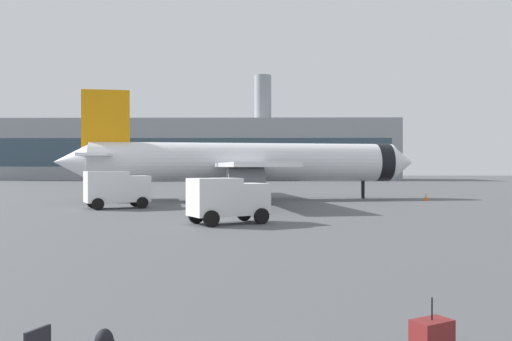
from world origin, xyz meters
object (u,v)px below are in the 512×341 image
at_px(airplane_at_gate, 245,163).
at_px(safety_cone_near, 205,195).
at_px(rolling_suitcase, 432,341).
at_px(service_truck, 116,188).
at_px(safety_cone_mid, 195,194).
at_px(safety_cone_far, 426,197).
at_px(cargo_van, 228,198).

xyz_separation_m(airplane_at_gate, safety_cone_near, (-4.15, 1.84, -3.25)).
distance_m(airplane_at_gate, rolling_suitcase, 43.65).
relative_size(service_truck, safety_cone_mid, 6.75).
bearing_deg(airplane_at_gate, safety_cone_far, -3.97).
relative_size(airplane_at_gate, safety_cone_near, 42.89).
xyz_separation_m(cargo_van, safety_cone_near, (-3.94, 23.96, -1.04)).
bearing_deg(rolling_suitcase, service_truck, 113.66).
height_order(service_truck, rolling_suitcase, service_truck).
height_order(safety_cone_near, rolling_suitcase, rolling_suitcase).
bearing_deg(airplane_at_gate, service_truck, -131.47).
relative_size(safety_cone_mid, safety_cone_far, 1.05).
xyz_separation_m(airplane_at_gate, cargo_van, (-0.21, -22.12, -2.21)).
bearing_deg(service_truck, airplane_at_gate, 48.53).
bearing_deg(safety_cone_near, safety_cone_far, -8.04).
distance_m(safety_cone_far, rolling_suitcase, 44.02).
distance_m(airplane_at_gate, safety_cone_far, 17.75).
xyz_separation_m(safety_cone_far, rolling_suitcase, (-12.87, -42.09, 0.02)).
relative_size(airplane_at_gate, service_truck, 6.76).
bearing_deg(safety_cone_far, airplane_at_gate, 176.03).
distance_m(safety_cone_mid, rolling_suitcase, 47.13).
xyz_separation_m(airplane_at_gate, safety_cone_far, (17.40, -1.21, -3.29)).
bearing_deg(rolling_suitcase, cargo_van, 102.61).
bearing_deg(cargo_van, safety_cone_near, 99.34).
height_order(safety_cone_near, safety_cone_mid, safety_cone_near).
height_order(safety_cone_near, safety_cone_far, safety_cone_near).
xyz_separation_m(safety_cone_near, safety_cone_mid, (-1.12, 0.96, -0.02)).
height_order(airplane_at_gate, safety_cone_near, airplane_at_gate).
bearing_deg(safety_cone_mid, rolling_suitcase, -78.00).
relative_size(airplane_at_gate, safety_cone_far, 47.85).
distance_m(service_truck, rolling_suitcase, 35.36).
bearing_deg(rolling_suitcase, safety_cone_mid, 102.00).
relative_size(service_truck, rolling_suitcase, 4.79).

